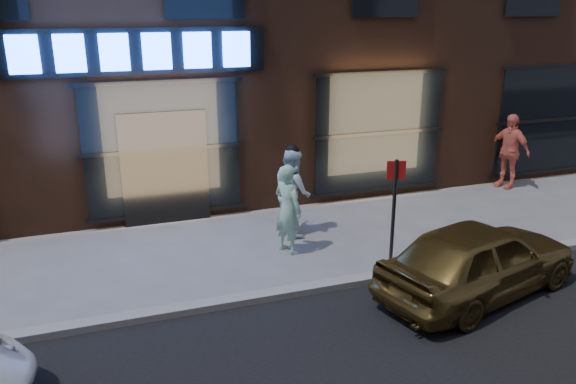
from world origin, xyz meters
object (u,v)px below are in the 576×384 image
at_px(man_bowtie, 288,209).
at_px(sign_post, 394,205).
at_px(passerby, 509,151).
at_px(gold_sedan, 479,259).
at_px(man_cap, 293,191).

bearing_deg(man_bowtie, sign_post, -158.14).
height_order(passerby, gold_sedan, passerby).
xyz_separation_m(man_bowtie, sign_post, (1.46, -1.32, 0.36)).
relative_size(man_bowtie, man_cap, 0.97).
distance_m(gold_sedan, sign_post, 1.63).
relative_size(gold_sedan, sign_post, 1.82).
bearing_deg(sign_post, man_bowtie, 152.82).
distance_m(man_cap, sign_post, 2.46).
xyz_separation_m(man_cap, gold_sedan, (1.94, -3.42, -0.26)).
relative_size(man_cap, sign_post, 0.88).
xyz_separation_m(gold_sedan, sign_post, (-0.88, 1.23, 0.59)).
relative_size(man_bowtie, sign_post, 0.85).
bearing_deg(gold_sedan, man_bowtie, 26.98).
bearing_deg(gold_sedan, sign_post, 19.86).
height_order(man_bowtie, sign_post, sign_post).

